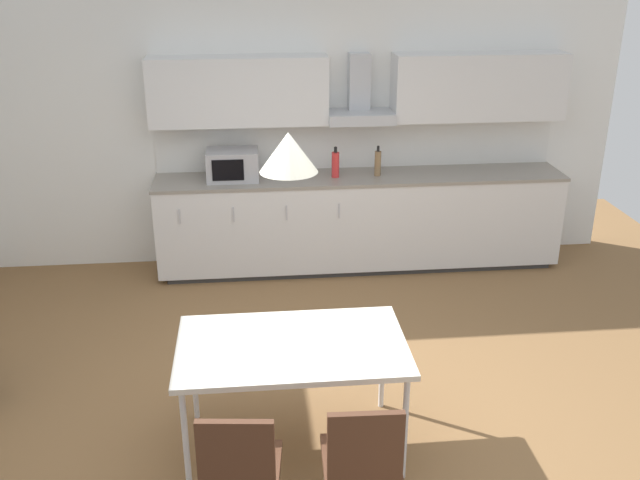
{
  "coord_description": "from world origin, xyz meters",
  "views": [
    {
      "loc": [
        -0.26,
        -3.95,
        2.94
      ],
      "look_at": [
        0.22,
        0.78,
        1.0
      ],
      "focal_mm": 40.0,
      "sensor_mm": 36.0,
      "label": 1
    }
  ],
  "objects_px": {
    "microwave": "(232,165)",
    "bottle_brown": "(378,163)",
    "chair_near_left": "(239,465)",
    "pendant_lamp": "(289,152)",
    "bottle_red": "(335,164)",
    "dining_table": "(292,351)",
    "chair_near_right": "(362,457)"
  },
  "relations": [
    {
      "from": "bottle_brown",
      "to": "chair_near_right",
      "type": "height_order",
      "value": "bottle_brown"
    },
    {
      "from": "dining_table",
      "to": "chair_near_left",
      "type": "bearing_deg",
      "value": -111.75
    },
    {
      "from": "chair_near_left",
      "to": "pendant_lamp",
      "type": "distance_m",
      "value": 1.64
    },
    {
      "from": "chair_near_right",
      "to": "bottle_brown",
      "type": "bearing_deg",
      "value": 78.93
    },
    {
      "from": "dining_table",
      "to": "microwave",
      "type": "bearing_deg",
      "value": 97.74
    },
    {
      "from": "microwave",
      "to": "chair_near_left",
      "type": "xyz_separation_m",
      "value": [
        0.05,
        -3.55,
        -0.55
      ]
    },
    {
      "from": "bottle_red",
      "to": "chair_near_left",
      "type": "bearing_deg",
      "value": -104.53
    },
    {
      "from": "bottle_brown",
      "to": "bottle_red",
      "type": "relative_size",
      "value": 0.98
    },
    {
      "from": "bottle_red",
      "to": "chair_near_right",
      "type": "distance_m",
      "value": 3.57
    },
    {
      "from": "bottle_brown",
      "to": "dining_table",
      "type": "height_order",
      "value": "bottle_brown"
    },
    {
      "from": "bottle_brown",
      "to": "chair_near_left",
      "type": "distance_m",
      "value": 3.8
    },
    {
      "from": "microwave",
      "to": "bottle_brown",
      "type": "relative_size",
      "value": 1.66
    },
    {
      "from": "microwave",
      "to": "chair_near_left",
      "type": "bearing_deg",
      "value": -89.14
    },
    {
      "from": "microwave",
      "to": "bottle_brown",
      "type": "bearing_deg",
      "value": -0.77
    },
    {
      "from": "pendant_lamp",
      "to": "dining_table",
      "type": "bearing_deg",
      "value": -158.2
    },
    {
      "from": "bottle_red",
      "to": "chair_near_right",
      "type": "bearing_deg",
      "value": -94.62
    },
    {
      "from": "bottle_red",
      "to": "pendant_lamp",
      "type": "height_order",
      "value": "pendant_lamp"
    },
    {
      "from": "chair_near_right",
      "to": "microwave",
      "type": "bearing_deg",
      "value": 100.87
    },
    {
      "from": "microwave",
      "to": "dining_table",
      "type": "bearing_deg",
      "value": -82.26
    },
    {
      "from": "bottle_red",
      "to": "pendant_lamp",
      "type": "distance_m",
      "value": 2.91
    },
    {
      "from": "chair_near_right",
      "to": "pendant_lamp",
      "type": "distance_m",
      "value": 1.64
    },
    {
      "from": "chair_near_left",
      "to": "chair_near_right",
      "type": "bearing_deg",
      "value": -0.04
    },
    {
      "from": "microwave",
      "to": "chair_near_right",
      "type": "height_order",
      "value": "microwave"
    },
    {
      "from": "pendant_lamp",
      "to": "bottle_brown",
      "type": "bearing_deg",
      "value": 69.88
    },
    {
      "from": "microwave",
      "to": "chair_near_right",
      "type": "bearing_deg",
      "value": -79.13
    },
    {
      "from": "bottle_red",
      "to": "dining_table",
      "type": "relative_size",
      "value": 0.21
    },
    {
      "from": "microwave",
      "to": "bottle_red",
      "type": "xyz_separation_m",
      "value": [
        0.97,
        -0.03,
        -0.01
      ]
    },
    {
      "from": "chair_near_left",
      "to": "microwave",
      "type": "bearing_deg",
      "value": 90.86
    },
    {
      "from": "bottle_red",
      "to": "pendant_lamp",
      "type": "xyz_separation_m",
      "value": [
        -0.59,
        -2.72,
        0.87
      ]
    },
    {
      "from": "bottle_brown",
      "to": "pendant_lamp",
      "type": "height_order",
      "value": "pendant_lamp"
    },
    {
      "from": "bottle_brown",
      "to": "bottle_red",
      "type": "height_order",
      "value": "bottle_red"
    },
    {
      "from": "dining_table",
      "to": "chair_near_right",
      "type": "relative_size",
      "value": 1.59
    }
  ]
}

